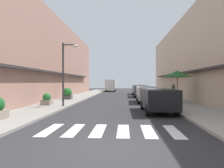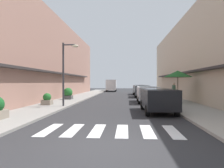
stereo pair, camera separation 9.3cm
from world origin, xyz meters
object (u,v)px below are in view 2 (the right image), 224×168
(parked_car_near, at_px, (158,98))
(street_lamp, at_px, (66,67))
(delivery_van, at_px, (111,84))
(parked_car_mid, at_px, (147,92))
(planter_midblock, at_px, (47,99))
(parked_car_distant, at_px, (139,88))
(cafe_umbrella, at_px, (178,74))
(planter_far, at_px, (68,94))
(pedestrian_walking_near, at_px, (174,91))
(parked_car_far, at_px, (142,90))

(parked_car_near, distance_m, street_lamp, 6.97)
(delivery_van, distance_m, street_lamp, 27.36)
(parked_car_near, distance_m, parked_car_mid, 6.31)
(parked_car_mid, xyz_separation_m, delivery_van, (-4.96, 23.04, 0.48))
(parked_car_near, relative_size, planter_midblock, 4.81)
(street_lamp, relative_size, planter_midblock, 5.15)
(delivery_van, bearing_deg, parked_car_distant, -64.43)
(parked_car_mid, distance_m, planter_midblock, 8.79)
(cafe_umbrella, xyz_separation_m, planter_far, (-10.36, 3.10, -1.87))
(street_lamp, height_order, cafe_umbrella, street_lamp)
(parked_car_distant, height_order, street_lamp, street_lamp)
(parked_car_mid, distance_m, parked_car_distant, 12.67)
(street_lamp, xyz_separation_m, pedestrian_walking_near, (8.91, 5.11, -2.00))
(parked_car_distant, bearing_deg, parked_car_near, -90.00)
(parked_car_near, xyz_separation_m, planter_midblock, (-8.04, 2.79, -0.39))
(parked_car_near, relative_size, parked_car_far, 1.06)
(parked_car_near, height_order, pedestrian_walking_near, pedestrian_walking_near)
(street_lamp, bearing_deg, planter_far, 104.83)
(parked_car_far, distance_m, planter_midblock, 13.10)
(delivery_van, bearing_deg, planter_midblock, -96.62)
(parked_car_mid, height_order, delivery_van, delivery_van)
(parked_car_near, distance_m, planter_far, 11.36)
(planter_midblock, bearing_deg, cafe_umbrella, 12.08)
(street_lamp, height_order, planter_midblock, street_lamp)
(parked_car_mid, height_order, parked_car_distant, same)
(planter_far, xyz_separation_m, pedestrian_walking_near, (10.52, -0.94, 0.32))
(parked_car_mid, relative_size, delivery_van, 0.82)
(parked_car_distant, height_order, cafe_umbrella, cafe_umbrella)
(parked_car_near, bearing_deg, planter_far, 134.29)
(parked_car_mid, bearing_deg, pedestrian_walking_near, 18.60)
(parked_car_distant, xyz_separation_m, cafe_umbrella, (2.43, -13.95, 1.64))
(planter_midblock, distance_m, planter_far, 5.34)
(delivery_van, xyz_separation_m, planter_far, (-2.97, -21.22, -0.72))
(pedestrian_walking_near, bearing_deg, cafe_umbrella, -153.21)
(parked_car_far, relative_size, street_lamp, 0.88)
(parked_car_far, distance_m, planter_far, 9.37)
(planter_midblock, bearing_deg, delivery_van, 83.38)
(parked_car_near, height_order, cafe_umbrella, cafe_umbrella)
(delivery_van, distance_m, cafe_umbrella, 25.45)
(cafe_umbrella, distance_m, planter_midblock, 10.90)
(cafe_umbrella, relative_size, pedestrian_walking_near, 1.62)
(parked_car_far, xyz_separation_m, cafe_umbrella, (2.43, -8.09, 1.64))
(parked_car_near, height_order, planter_midblock, parked_car_near)
(planter_far, bearing_deg, parked_car_near, -45.71)
(parked_car_mid, height_order, cafe_umbrella, cafe_umbrella)
(parked_car_distant, bearing_deg, parked_car_mid, -90.00)
(parked_car_mid, bearing_deg, parked_car_far, 90.00)
(planter_midblock, height_order, pedestrian_walking_near, pedestrian_walking_near)
(street_lamp, height_order, planter_far, street_lamp)
(parked_car_near, bearing_deg, parked_car_distant, 90.00)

